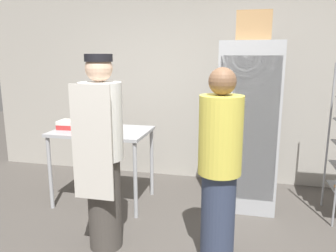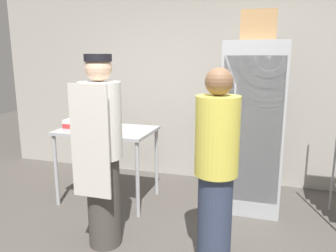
{
  "view_description": "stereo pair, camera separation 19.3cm",
  "coord_description": "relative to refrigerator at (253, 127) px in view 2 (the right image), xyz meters",
  "views": [
    {
      "loc": [
        0.65,
        -2.19,
        1.73
      ],
      "look_at": [
        -0.04,
        0.72,
        1.1
      ],
      "focal_mm": 35.0,
      "sensor_mm": 36.0,
      "label": 1
    },
    {
      "loc": [
        0.84,
        -2.14,
        1.73
      ],
      "look_at": [
        -0.04,
        0.72,
        1.1
      ],
      "focal_mm": 35.0,
      "sensor_mm": 36.0,
      "label": 2
    }
  ],
  "objects": [
    {
      "name": "prep_counter",
      "position": [
        -1.67,
        -0.37,
        -0.16
      ],
      "size": [
        1.11,
        0.72,
        0.89
      ],
      "color": "#ADAFB5",
      "rests_on": "ground_plane"
    },
    {
      "name": "blender_pitcher",
      "position": [
        -1.77,
        -0.2,
        0.06
      ],
      "size": [
        0.11,
        0.11,
        0.27
      ],
      "color": "#99999E",
      "rests_on": "prep_counter"
    },
    {
      "name": "refrigerator",
      "position": [
        0.0,
        0.0,
        0.0
      ],
      "size": [
        0.66,
        0.77,
        1.9
      ],
      "color": "#ADAFB5",
      "rests_on": "ground_plane"
    },
    {
      "name": "person_customer",
      "position": [
        -0.22,
        -1.28,
        -0.1
      ],
      "size": [
        0.35,
        0.35,
        1.66
      ],
      "color": "#333D56",
      "rests_on": "ground_plane"
    },
    {
      "name": "binder_stack",
      "position": [
        -2.05,
        -0.39,
        -0.01
      ],
      "size": [
        0.29,
        0.23,
        0.1
      ],
      "color": "#B72D2D",
      "rests_on": "prep_counter"
    },
    {
      "name": "back_wall",
      "position": [
        -0.7,
        0.76,
        0.51
      ],
      "size": [
        6.4,
        0.12,
        2.93
      ],
      "primitive_type": "cube",
      "color": "#ADA89E",
      "rests_on": "ground_plane"
    },
    {
      "name": "cardboard_storage_box",
      "position": [
        0.01,
        -0.07,
        1.1
      ],
      "size": [
        0.37,
        0.33,
        0.32
      ],
      "color": "#A87F51",
      "rests_on": "refrigerator"
    },
    {
      "name": "person_baker",
      "position": [
        -1.25,
        -1.28,
        -0.04
      ],
      "size": [
        0.37,
        0.39,
        1.76
      ],
      "color": "#47423D",
      "rests_on": "ground_plane"
    },
    {
      "name": "donut_box",
      "position": [
        -1.66,
        -0.54,
        -0.01
      ],
      "size": [
        0.29,
        0.24,
        0.29
      ],
      "color": "silver",
      "rests_on": "prep_counter"
    }
  ]
}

